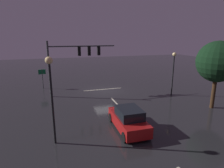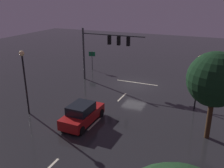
# 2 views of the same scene
# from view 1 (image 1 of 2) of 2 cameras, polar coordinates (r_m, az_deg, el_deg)

# --- Properties ---
(ground_plane) EXTENTS (80.00, 80.00, 0.00)m
(ground_plane) POSITION_cam_1_polar(r_m,az_deg,el_deg) (23.84, -2.21, -2.14)
(ground_plane) COLOR #232326
(traffic_signal_assembly) EXTENTS (7.59, 0.47, 6.20)m
(traffic_signal_assembly) POSITION_cam_1_polar(r_m,az_deg,el_deg) (22.03, -11.19, 8.06)
(traffic_signal_assembly) COLOR #383A3D
(traffic_signal_assembly) RESTS_ON ground_plane
(lane_dash_far) EXTENTS (0.16, 2.20, 0.01)m
(lane_dash_far) POSITION_cam_1_polar(r_m,az_deg,el_deg) (20.18, 0.72, -5.18)
(lane_dash_far) COLOR beige
(lane_dash_far) RESTS_ON ground_plane
(lane_dash_mid) EXTENTS (0.16, 2.20, 0.01)m
(lane_dash_mid) POSITION_cam_1_polar(r_m,az_deg,el_deg) (15.02, 7.88, -12.38)
(lane_dash_mid) COLOR beige
(lane_dash_mid) RESTS_ON ground_plane
(stop_bar) EXTENTS (5.00, 0.16, 0.01)m
(stop_bar) POSITION_cam_1_polar(r_m,az_deg,el_deg) (24.63, -2.72, -1.61)
(stop_bar) COLOR beige
(stop_bar) RESTS_ON ground_plane
(car_approaching) EXTENTS (1.95, 4.39, 1.70)m
(car_approaching) POSITION_cam_1_polar(r_m,az_deg,el_deg) (14.14, 4.92, -10.50)
(car_approaching) COLOR maroon
(car_approaching) RESTS_ON ground_plane
(street_lamp_left_kerb) EXTENTS (0.44, 0.44, 4.94)m
(street_lamp_left_kerb) POSITION_cam_1_polar(r_m,az_deg,el_deg) (22.55, 17.94, 5.27)
(street_lamp_left_kerb) COLOR black
(street_lamp_left_kerb) RESTS_ON ground_plane
(street_lamp_right_kerb) EXTENTS (0.44, 0.44, 5.54)m
(street_lamp_right_kerb) POSITION_cam_1_polar(r_m,az_deg,el_deg) (11.88, -17.83, -0.41)
(street_lamp_right_kerb) COLOR black
(street_lamp_right_kerb) RESTS_ON ground_plane
(route_sign) EXTENTS (0.90, 0.20, 2.57)m
(route_sign) POSITION_cam_1_polar(r_m,az_deg,el_deg) (26.19, -20.16, 2.64)
(route_sign) COLOR #383A3D
(route_sign) RESTS_ON ground_plane
(tree_left_near) EXTENTS (3.75, 3.75, 6.31)m
(tree_left_near) POSITION_cam_1_polar(r_m,az_deg,el_deg) (19.82, 29.06, 5.82)
(tree_left_near) COLOR #382314
(tree_left_near) RESTS_ON ground_plane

